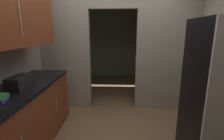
% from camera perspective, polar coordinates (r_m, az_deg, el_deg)
% --- Properties ---
extents(kitchen_partition, '(3.24, 0.12, 2.74)m').
position_cam_1_polar(kitchen_partition, '(3.46, 2.65, 10.21)').
color(kitchen_partition, '#9E998C').
rests_on(kitchen_partition, ground).
extents(adjoining_room_shell, '(3.24, 2.65, 2.74)m').
position_cam_1_polar(adjoining_room_shell, '(5.26, 2.28, 10.14)').
color(adjoining_room_shell, gray).
rests_on(adjoining_room_shell, ground).
extents(lower_cabinet_run, '(0.66, 2.18, 0.92)m').
position_cam_1_polar(lower_cabinet_run, '(2.63, -28.97, -15.39)').
color(lower_cabinet_run, brown).
rests_on(lower_cabinet_run, ground).
extents(upper_cabinet_counterside, '(0.36, 1.97, 0.70)m').
position_cam_1_polar(upper_cabinet_counterside, '(2.35, -32.69, 14.95)').
color(upper_cabinet_counterside, brown).
extents(boombox, '(0.21, 0.34, 0.19)m').
position_cam_1_polar(boombox, '(2.47, -29.06, -3.65)').
color(boombox, black).
rests_on(boombox, lower_cabinet_run).
extents(book_stack, '(0.15, 0.18, 0.07)m').
position_cam_1_polar(book_stack, '(2.14, -33.85, -8.05)').
color(book_stack, '#8C3893').
rests_on(book_stack, lower_cabinet_run).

